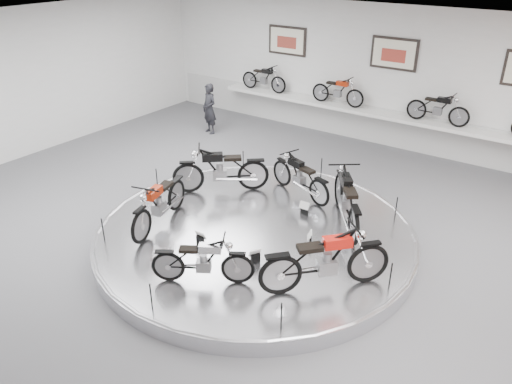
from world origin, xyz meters
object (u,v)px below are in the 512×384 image
Objects in this scene: bike_f at (326,260)px; bike_b at (300,176)px; shelf at (383,115)px; bike_c at (221,169)px; bike_d at (159,202)px; display_platform at (255,235)px; bike_a at (347,199)px; visitor at (209,109)px; bike_e at (202,260)px.

bike_b is at bearing 79.84° from bike_f.
shelf is 5.88× the size of bike_c.
bike_c reaches higher than bike_d.
bike_b is at bearing 91.55° from display_platform.
bike_a is at bearing 59.63° from bike_f.
bike_c is at bearing -29.27° from visitor.
shelf is at bearing 90.00° from display_platform.
bike_e is 0.78× the size of bike_f.
display_platform is 4.06× the size of visitor.
bike_c reaches higher than bike_b.
bike_b is at bearing 167.88° from bike_c.
bike_f is (1.75, 1.04, 0.13)m from bike_e.
display_platform is 0.58× the size of shelf.
shelf is at bearing -72.06° from bike_b.
bike_f is at bearing -1.43° from bike_e.
shelf is 6.27× the size of bike_d.
bike_a is 3.37m from bike_e.
visitor is (-4.93, -1.94, -0.21)m from shelf.
bike_e is at bearing 113.74° from bike_b.
bike_b is 3.42m from bike_f.
shelf is at bearing -147.48° from bike_c.
bike_b is 1.09× the size of bike_e.
bike_c is 1.07× the size of bike_d.
display_platform is 3.65× the size of bike_d.
display_platform is 2.33m from bike_f.
bike_d is 0.92× the size of bike_f.
visitor reaches higher than bike_f.
display_platform is at bearing 108.55° from bike_f.
bike_f is at bearing -19.94° from visitor.
bike_a is at bearing -9.33° from visitor.
bike_a is 3.01m from bike_c.
bike_f reaches higher than display_platform.
bike_c is at bearing 105.63° from bike_f.
bike_c reaches higher than display_platform.
bike_d is (-3.03, -2.24, -0.05)m from bike_a.
bike_f is (2.04, -7.29, -0.14)m from shelf.
bike_e is at bearing 48.70° from bike_d.
bike_e is 2.04m from bike_f.
bike_a is 1.09× the size of bike_d.
bike_f is at bearing 112.65° from bike_c.
visitor reaches higher than bike_b.
visitor reaches higher than bike_a.
bike_a is 2.26m from bike_f.
bike_a reaches higher than bike_d.
bike_b is 3.76m from bike_e.
bike_b is (-0.05, 1.81, 0.62)m from display_platform.
bike_f is 1.21× the size of visitor.
bike_d is (-1.62, -2.78, 0.04)m from bike_b.
display_platform is 3.35× the size of bike_a.
bike_d is at bearing 89.21° from bike_a.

